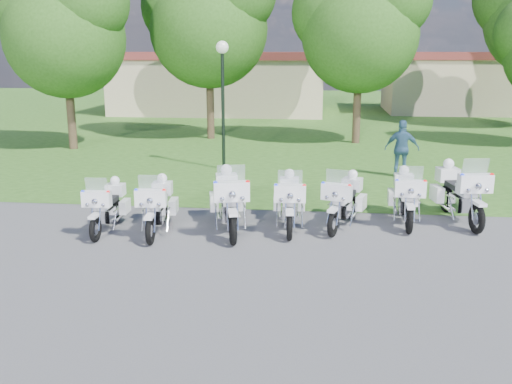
# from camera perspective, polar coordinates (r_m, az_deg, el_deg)

# --- Properties ---
(ground) EXTENTS (100.00, 100.00, 0.00)m
(ground) POSITION_cam_1_polar(r_m,az_deg,el_deg) (12.53, 2.21, -5.62)
(ground) COLOR #545459
(ground) RESTS_ON ground
(grass_lawn) EXTENTS (100.00, 48.00, 0.01)m
(grass_lawn) POSITION_cam_1_polar(r_m,az_deg,el_deg) (39.01, 5.15, 7.74)
(grass_lawn) COLOR #2F5B1C
(grass_lawn) RESTS_ON ground
(motorcycle_0) EXTENTS (0.74, 2.14, 1.43)m
(motorcycle_0) POSITION_cam_1_polar(r_m,az_deg,el_deg) (14.05, -14.64, -1.33)
(motorcycle_0) COLOR black
(motorcycle_0) RESTS_ON ground
(motorcycle_1) EXTENTS (0.88, 2.29, 1.54)m
(motorcycle_1) POSITION_cam_1_polar(r_m,az_deg,el_deg) (13.66, -9.81, -1.32)
(motorcycle_1) COLOR black
(motorcycle_1) RESTS_ON ground
(motorcycle_2) EXTENTS (1.23, 2.58, 1.76)m
(motorcycle_2) POSITION_cam_1_polar(r_m,az_deg,el_deg) (13.57, -2.71, -0.82)
(motorcycle_2) COLOR black
(motorcycle_2) RESTS_ON ground
(motorcycle_3) EXTENTS (0.85, 2.36, 1.58)m
(motorcycle_3) POSITION_cam_1_polar(r_m,az_deg,el_deg) (13.79, 3.36, -0.90)
(motorcycle_3) COLOR black
(motorcycle_3) RESTS_ON ground
(motorcycle_4) EXTENTS (1.19, 2.24, 1.55)m
(motorcycle_4) POSITION_cam_1_polar(r_m,az_deg,el_deg) (14.08, 8.84, -0.81)
(motorcycle_4) COLOR black
(motorcycle_4) RESTS_ON ground
(motorcycle_5) EXTENTS (0.81, 2.36, 1.58)m
(motorcycle_5) POSITION_cam_1_polar(r_m,az_deg,el_deg) (14.70, 14.76, -0.42)
(motorcycle_5) COLOR black
(motorcycle_5) RESTS_ON ground
(motorcycle_6) EXTENTS (1.13, 2.60, 1.75)m
(motorcycle_6) POSITION_cam_1_polar(r_m,az_deg,el_deg) (15.22, 19.66, -0.02)
(motorcycle_6) COLOR black
(motorcycle_6) RESTS_ON ground
(lamp_post) EXTENTS (0.44, 0.44, 4.53)m
(lamp_post) POSITION_cam_1_polar(r_m,az_deg,el_deg) (20.40, -3.36, 11.67)
(lamp_post) COLOR black
(lamp_post) RESTS_ON ground
(tree_0) EXTENTS (5.89, 5.02, 7.85)m
(tree_0) POSITION_cam_1_polar(r_m,az_deg,el_deg) (26.08, -18.69, 15.45)
(tree_0) COLOR #38281C
(tree_0) RESTS_ON ground
(tree_1) EXTENTS (6.49, 5.54, 8.65)m
(tree_1) POSITION_cam_1_polar(r_m,az_deg,el_deg) (27.95, -4.85, 17.05)
(tree_1) COLOR #38281C
(tree_1) RESTS_ON ground
(tree_2) EXTENTS (6.12, 5.22, 8.16)m
(tree_2) POSITION_cam_1_polar(r_m,az_deg,el_deg) (26.86, 10.30, 16.31)
(tree_2) COLOR #38281C
(tree_2) RESTS_ON ground
(building_west) EXTENTS (14.56, 8.32, 4.10)m
(building_west) POSITION_cam_1_polar(r_m,az_deg,el_deg) (40.41, -3.44, 10.92)
(building_west) COLOR #C3AC8C
(building_west) RESTS_ON ground
(building_east) EXTENTS (11.44, 7.28, 4.10)m
(building_east) POSITION_cam_1_polar(r_m,az_deg,el_deg) (43.05, 20.36, 10.28)
(building_east) COLOR #C3AC8C
(building_east) RESTS_ON ground
(bystander_c) EXTENTS (1.20, 0.64, 1.94)m
(bystander_c) POSITION_cam_1_polar(r_m,az_deg,el_deg) (19.90, 14.39, 4.19)
(bystander_c) COLOR #365F82
(bystander_c) RESTS_ON ground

